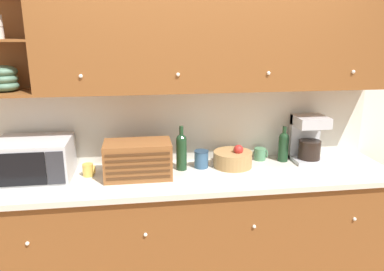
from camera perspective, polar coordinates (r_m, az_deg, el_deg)
The scene contains 14 objects.
ground_plane at distance 3.50m, azimuth -0.56°, elevation -17.96°, with size 24.00×24.00×0.00m, color #896647.
wall_back at distance 3.02m, azimuth -0.70°, elevation 3.42°, with size 5.40×0.06×2.60m.
counter_unit at distance 2.99m, azimuth 0.28°, elevation -14.03°, with size 3.02×0.67×0.91m.
backsplash_panel at distance 3.00m, azimuth -0.60°, elevation 1.67°, with size 3.00×0.01×0.60m.
upper_cabinets at distance 2.78m, azimuth 3.21°, elevation 14.65°, with size 3.00×0.35×0.76m.
microwave at distance 2.89m, azimuth -22.88°, elevation -3.36°, with size 0.51×0.42×0.29m.
mug_blue_second at distance 2.84m, azimuth -15.50°, elevation -5.07°, with size 0.09×0.08×0.09m.
bread_box at distance 2.73m, azimuth -8.24°, elevation -3.64°, with size 0.48×0.28×0.26m.
wine_bottle at distance 2.83m, azimuth -1.62°, elevation -2.25°, with size 0.08×0.08×0.34m.
storage_canister at distance 2.90m, azimuth 1.43°, elevation -3.61°, with size 0.11×0.11×0.14m.
fruit_basket at distance 2.94m, azimuth 6.25°, elevation -3.53°, with size 0.30×0.30×0.18m.
mug at distance 3.13m, azimuth 10.36°, elevation -2.79°, with size 0.11×0.09×0.10m.
second_wine_bottle at distance 3.11m, azimuth 13.77°, elevation -1.47°, with size 0.08×0.08×0.29m.
coffee_maker at distance 3.16m, azimuth 17.27°, elevation -0.40°, with size 0.25×0.23×0.37m.
Camera 1 is at (-0.39, -2.89, 1.94)m, focal length 35.00 mm.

